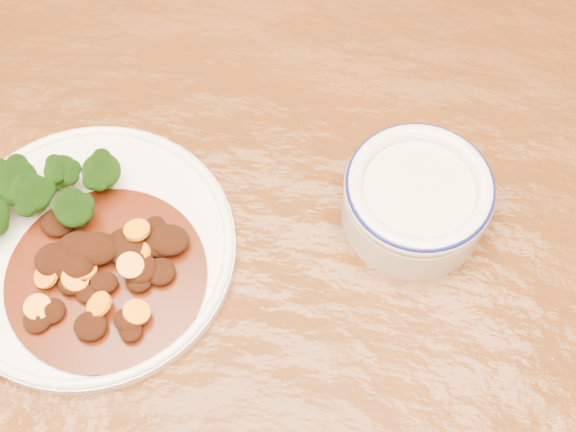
{
  "coord_description": "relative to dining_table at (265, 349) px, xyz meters",
  "views": [
    {
      "loc": [
        0.04,
        -0.23,
        1.35
      ],
      "look_at": [
        0.01,
        0.08,
        0.77
      ],
      "focal_mm": 50.0,
      "sensor_mm": 36.0,
      "label": 1
    }
  ],
  "objects": [
    {
      "name": "dining_table",
      "position": [
        0.0,
        0.0,
        0.0
      ],
      "size": [
        1.59,
        1.05,
        0.75
      ],
      "rotation": [
        0.0,
        0.0,
        -0.1
      ],
      "color": "#5B2D10",
      "rests_on": "ground"
    },
    {
      "name": "dinner_plate",
      "position": [
        -0.15,
        0.04,
        0.09
      ],
      "size": [
        0.24,
        0.24,
        0.02
      ],
      "rotation": [
        0.0,
        0.0,
        -0.13
      ],
      "color": "white",
      "rests_on": "dining_table"
    },
    {
      "name": "broccoli_florets",
      "position": [
        -0.19,
        0.08,
        0.12
      ],
      "size": [
        0.12,
        0.08,
        0.04
      ],
      "color": "#7B9B50",
      "rests_on": "dinner_plate"
    },
    {
      "name": "mince_stew",
      "position": [
        -0.13,
        0.02,
        0.1
      ],
      "size": [
        0.16,
        0.16,
        0.03
      ],
      "color": "#471407",
      "rests_on": "dinner_plate"
    },
    {
      "name": "dip_bowl",
      "position": [
        0.12,
        0.1,
        0.11
      ],
      "size": [
        0.12,
        0.12,
        0.06
      ],
      "rotation": [
        0.0,
        0.0,
        0.1
      ],
      "color": "beige",
      "rests_on": "dining_table"
    }
  ]
}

